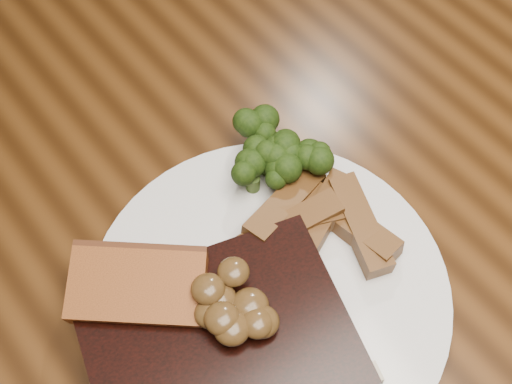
# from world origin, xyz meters

# --- Properties ---
(dining_table) EXTENTS (1.60, 0.90, 0.75)m
(dining_table) POSITION_xyz_m (0.00, 0.00, 0.66)
(dining_table) COLOR #44260D
(dining_table) RESTS_ON ground
(plate) EXTENTS (0.33, 0.33, 0.01)m
(plate) POSITION_xyz_m (-0.02, -0.07, 0.76)
(plate) COLOR silver
(plate) RESTS_ON dining_table
(steak) EXTENTS (0.22, 0.19, 0.03)m
(steak) POSITION_xyz_m (-0.08, -0.08, 0.78)
(steak) COLOR black
(steak) RESTS_ON plate
(mushroom_pile) EXTENTS (0.08, 0.08, 0.03)m
(mushroom_pile) POSITION_xyz_m (-0.07, -0.07, 0.80)
(mushroom_pile) COLOR #513519
(mushroom_pile) RESTS_ON steak
(garlic_bread) EXTENTS (0.11, 0.10, 0.02)m
(garlic_bread) POSITION_xyz_m (-0.11, -0.02, 0.77)
(garlic_bread) COLOR #9B4D1C
(garlic_bread) RESTS_ON plate
(potato_wedges) EXTENTS (0.11, 0.11, 0.02)m
(potato_wedges) POSITION_xyz_m (0.04, -0.06, 0.77)
(potato_wedges) COLOR brown
(potato_wedges) RESTS_ON plate
(broccoli_cluster) EXTENTS (0.07, 0.07, 0.04)m
(broccoli_cluster) POSITION_xyz_m (0.05, 0.01, 0.78)
(broccoli_cluster) COLOR #253A0D
(broccoli_cluster) RESTS_ON plate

